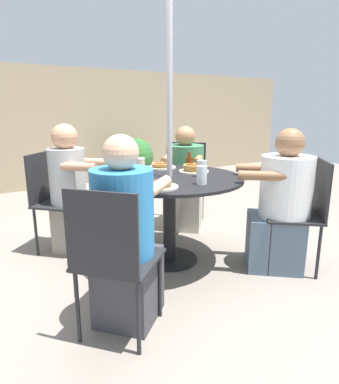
{
  "coord_description": "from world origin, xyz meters",
  "views": [
    {
      "loc": [
        -1.48,
        -2.27,
        1.27
      ],
      "look_at": [
        0.0,
        0.0,
        0.6
      ],
      "focal_mm": 32.0,
      "sensor_mm": 36.0,
      "label": 1
    }
  ],
  "objects_px": {
    "pancake_plate_a": "(194,169)",
    "drinking_glass_b": "(202,168)",
    "patio_chair_east": "(113,255)",
    "diner_north": "(71,193)",
    "patio_chair_north": "(54,195)",
    "patio_chair_south": "(304,208)",
    "diner_west": "(184,183)",
    "coffee_cup": "(140,164)",
    "syrup_bottle": "(189,162)",
    "drinking_glass_a": "(202,175)",
    "patio_table": "(170,192)",
    "diner_east": "(126,241)",
    "diner_south": "(280,208)",
    "pancake_plate_e": "(131,179)",
    "pancake_plate_c": "(160,185)",
    "patio_chair_west": "(187,177)",
    "potted_shrub": "(135,158)",
    "pancake_plate_d": "(162,166)"
  },
  "relations": [
    {
      "from": "drinking_glass_b",
      "to": "potted_shrub",
      "type": "distance_m",
      "value": 3.04
    },
    {
      "from": "pancake_plate_c",
      "to": "drinking_glass_b",
      "type": "relative_size",
      "value": 1.95
    },
    {
      "from": "pancake_plate_c",
      "to": "coffee_cup",
      "type": "relative_size",
      "value": 2.62
    },
    {
      "from": "patio_table",
      "to": "pancake_plate_a",
      "type": "relative_size",
      "value": 4.64
    },
    {
      "from": "drinking_glass_a",
      "to": "drinking_glass_b",
      "type": "xyz_separation_m",
      "value": [
        0.17,
        0.22,
        -0.0
      ]
    },
    {
      "from": "pancake_plate_c",
      "to": "pancake_plate_d",
      "type": "bearing_deg",
      "value": 57.15
    },
    {
      "from": "diner_north",
      "to": "patio_chair_east",
      "type": "xyz_separation_m",
      "value": [
        -0.2,
        -1.33,
        -0.03
      ]
    },
    {
      "from": "diner_south",
      "to": "patio_chair_west",
      "type": "bearing_deg",
      "value": 38.5
    },
    {
      "from": "diner_east",
      "to": "pancake_plate_e",
      "type": "xyz_separation_m",
      "value": [
        0.33,
        0.57,
        0.23
      ]
    },
    {
      "from": "drinking_glass_a",
      "to": "diner_west",
      "type": "bearing_deg",
      "value": 60.61
    },
    {
      "from": "patio_table",
      "to": "patio_chair_east",
      "type": "bearing_deg",
      "value": -139.83
    },
    {
      "from": "patio_chair_north",
      "to": "drinking_glass_b",
      "type": "relative_size",
      "value": 6.71
    },
    {
      "from": "patio_chair_east",
      "to": "diner_north",
      "type": "bearing_deg",
      "value": 131.44
    },
    {
      "from": "patio_chair_north",
      "to": "patio_chair_west",
      "type": "bearing_deg",
      "value": 136.45
    },
    {
      "from": "diner_north",
      "to": "pancake_plate_c",
      "type": "height_order",
      "value": "diner_north"
    },
    {
      "from": "patio_chair_east",
      "to": "syrup_bottle",
      "type": "xyz_separation_m",
      "value": [
        1.19,
        0.94,
        0.28
      ]
    },
    {
      "from": "diner_east",
      "to": "syrup_bottle",
      "type": "xyz_separation_m",
      "value": [
        1.06,
        0.83,
        0.27
      ]
    },
    {
      "from": "patio_table",
      "to": "drinking_glass_a",
      "type": "xyz_separation_m",
      "value": [
        0.05,
        -0.36,
        0.2
      ]
    },
    {
      "from": "pancake_plate_d",
      "to": "potted_shrub",
      "type": "relative_size",
      "value": 0.33
    },
    {
      "from": "pancake_plate_a",
      "to": "drinking_glass_b",
      "type": "bearing_deg",
      "value": -109.02
    },
    {
      "from": "patio_chair_south",
      "to": "drinking_glass_b",
      "type": "relative_size",
      "value": 6.71
    },
    {
      "from": "pancake_plate_a",
      "to": "patio_chair_south",
      "type": "bearing_deg",
      "value": -55.58
    },
    {
      "from": "patio_chair_south",
      "to": "pancake_plate_e",
      "type": "bearing_deg",
      "value": 100.04
    },
    {
      "from": "patio_table",
      "to": "coffee_cup",
      "type": "distance_m",
      "value": 0.48
    },
    {
      "from": "diner_east",
      "to": "coffee_cup",
      "type": "height_order",
      "value": "diner_east"
    },
    {
      "from": "pancake_plate_c",
      "to": "diner_west",
      "type": "bearing_deg",
      "value": 46.7
    },
    {
      "from": "diner_south",
      "to": "pancake_plate_a",
      "type": "relative_size",
      "value": 4.37
    },
    {
      "from": "patio_chair_south",
      "to": "pancake_plate_c",
      "type": "xyz_separation_m",
      "value": [
        -1.07,
        0.41,
        0.24
      ]
    },
    {
      "from": "pancake_plate_c",
      "to": "coffee_cup",
      "type": "height_order",
      "value": "coffee_cup"
    },
    {
      "from": "patio_chair_north",
      "to": "patio_chair_south",
      "type": "bearing_deg",
      "value": 92.57
    },
    {
      "from": "diner_north",
      "to": "diner_south",
      "type": "distance_m",
      "value": 1.77
    },
    {
      "from": "pancake_plate_a",
      "to": "syrup_bottle",
      "type": "xyz_separation_m",
      "value": [
        0.1,
        0.2,
        0.03
      ]
    },
    {
      "from": "patio_chair_west",
      "to": "pancake_plate_a",
      "type": "bearing_deg",
      "value": 101.66
    },
    {
      "from": "coffee_cup",
      "to": "pancake_plate_e",
      "type": "bearing_deg",
      "value": -125.7
    },
    {
      "from": "drinking_glass_a",
      "to": "patio_chair_north",
      "type": "bearing_deg",
      "value": 124.59
    },
    {
      "from": "diner_north",
      "to": "syrup_bottle",
      "type": "relative_size",
      "value": 7.83
    },
    {
      "from": "patio_table",
      "to": "pancake_plate_d",
      "type": "relative_size",
      "value": 4.64
    },
    {
      "from": "patio_chair_west",
      "to": "syrup_bottle",
      "type": "distance_m",
      "value": 0.68
    },
    {
      "from": "diner_south",
      "to": "diner_west",
      "type": "bearing_deg",
      "value": 43.9
    },
    {
      "from": "patio_chair_north",
      "to": "drinking_glass_a",
      "type": "xyz_separation_m",
      "value": [
        0.78,
        -1.13,
        0.29
      ]
    },
    {
      "from": "pancake_plate_d",
      "to": "potted_shrub",
      "type": "height_order",
      "value": "same"
    },
    {
      "from": "pancake_plate_a",
      "to": "syrup_bottle",
      "type": "height_order",
      "value": "syrup_bottle"
    },
    {
      "from": "patio_chair_south",
      "to": "diner_west",
      "type": "relative_size",
      "value": 0.82
    },
    {
      "from": "pancake_plate_e",
      "to": "pancake_plate_a",
      "type": "bearing_deg",
      "value": 4.92
    },
    {
      "from": "patio_chair_north",
      "to": "diner_west",
      "type": "height_order",
      "value": "diner_west"
    },
    {
      "from": "diner_west",
      "to": "coffee_cup",
      "type": "relative_size",
      "value": 11.06
    },
    {
      "from": "diner_south",
      "to": "syrup_bottle",
      "type": "relative_size",
      "value": 7.72
    },
    {
      "from": "potted_shrub",
      "to": "diner_south",
      "type": "bearing_deg",
      "value": -97.55
    },
    {
      "from": "diner_north",
      "to": "drinking_glass_b",
      "type": "distance_m",
      "value": 1.17
    },
    {
      "from": "diner_west",
      "to": "pancake_plate_c",
      "type": "distance_m",
      "value": 1.31
    }
  ]
}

